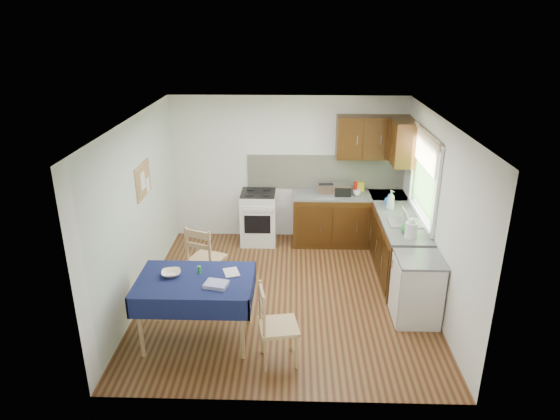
{
  "coord_description": "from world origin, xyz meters",
  "views": [
    {
      "loc": [
        0.1,
        -6.18,
        3.72
      ],
      "look_at": [
        -0.08,
        0.28,
        1.19
      ],
      "focal_mm": 32.0,
      "sensor_mm": 36.0,
      "label": 1
    }
  ],
  "objects_px": {
    "kettle": "(411,229)",
    "dining_table": "(195,287)",
    "chair_far": "(204,257)",
    "toaster": "(326,190)",
    "sandwich_press": "(340,189)",
    "chair_near": "(274,323)",
    "dish_rack": "(405,222)"
  },
  "relations": [
    {
      "from": "sandwich_press",
      "to": "dish_rack",
      "type": "distance_m",
      "value": 1.51
    },
    {
      "from": "chair_far",
      "to": "chair_near",
      "type": "bearing_deg",
      "value": 146.14
    },
    {
      "from": "chair_near",
      "to": "kettle",
      "type": "xyz_separation_m",
      "value": [
        1.8,
        1.51,
        0.52
      ]
    },
    {
      "from": "chair_far",
      "to": "toaster",
      "type": "xyz_separation_m",
      "value": [
        1.79,
        1.62,
        0.46
      ]
    },
    {
      "from": "sandwich_press",
      "to": "dish_rack",
      "type": "bearing_deg",
      "value": -35.39
    },
    {
      "from": "toaster",
      "to": "sandwich_press",
      "type": "distance_m",
      "value": 0.26
    },
    {
      "from": "chair_far",
      "to": "sandwich_press",
      "type": "distance_m",
      "value": 2.68
    },
    {
      "from": "dining_table",
      "to": "chair_near",
      "type": "xyz_separation_m",
      "value": [
        0.95,
        -0.4,
        -0.22
      ]
    },
    {
      "from": "dining_table",
      "to": "dish_rack",
      "type": "height_order",
      "value": "dish_rack"
    },
    {
      "from": "toaster",
      "to": "dish_rack",
      "type": "height_order",
      "value": "dish_rack"
    },
    {
      "from": "kettle",
      "to": "dining_table",
      "type": "bearing_deg",
      "value": -158.05
    },
    {
      "from": "dining_table",
      "to": "kettle",
      "type": "xyz_separation_m",
      "value": [
        2.75,
        1.11,
        0.3
      ]
    },
    {
      "from": "chair_near",
      "to": "toaster",
      "type": "bearing_deg",
      "value": -23.41
    },
    {
      "from": "toaster",
      "to": "dish_rack",
      "type": "relative_size",
      "value": 0.61
    },
    {
      "from": "sandwich_press",
      "to": "dish_rack",
      "type": "height_order",
      "value": "dish_rack"
    },
    {
      "from": "dining_table",
      "to": "sandwich_press",
      "type": "distance_m",
      "value": 3.44
    },
    {
      "from": "chair_near",
      "to": "dish_rack",
      "type": "xyz_separation_m",
      "value": [
        1.82,
        1.98,
        0.42
      ]
    },
    {
      "from": "sandwich_press",
      "to": "kettle",
      "type": "distance_m",
      "value": 1.9
    },
    {
      "from": "dining_table",
      "to": "dish_rack",
      "type": "relative_size",
      "value": 2.94
    },
    {
      "from": "chair_far",
      "to": "sandwich_press",
      "type": "bearing_deg",
      "value": -118.49
    },
    {
      "from": "sandwich_press",
      "to": "dish_rack",
      "type": "xyz_separation_m",
      "value": [
        0.84,
        -1.25,
        -0.07
      ]
    },
    {
      "from": "chair_near",
      "to": "sandwich_press",
      "type": "xyz_separation_m",
      "value": [
        0.99,
        3.23,
        0.49
      ]
    },
    {
      "from": "kettle",
      "to": "sandwich_press",
      "type": "bearing_deg",
      "value": 115.32
    },
    {
      "from": "chair_far",
      "to": "toaster",
      "type": "bearing_deg",
      "value": -115.87
    },
    {
      "from": "dish_rack",
      "to": "chair_far",
      "type": "bearing_deg",
      "value": -174.25
    },
    {
      "from": "dish_rack",
      "to": "kettle",
      "type": "bearing_deg",
      "value": -95.39
    },
    {
      "from": "toaster",
      "to": "sandwich_press",
      "type": "xyz_separation_m",
      "value": [
        0.25,
        0.06,
        -0.0
      ]
    },
    {
      "from": "chair_near",
      "to": "toaster",
      "type": "xyz_separation_m",
      "value": [
        0.74,
        3.17,
        0.49
      ]
    },
    {
      "from": "chair_near",
      "to": "kettle",
      "type": "distance_m",
      "value": 2.41
    },
    {
      "from": "chair_near",
      "to": "kettle",
      "type": "relative_size",
      "value": 3.34
    },
    {
      "from": "chair_far",
      "to": "dish_rack",
      "type": "relative_size",
      "value": 2.19
    },
    {
      "from": "dining_table",
      "to": "dish_rack",
      "type": "xyz_separation_m",
      "value": [
        2.77,
        1.58,
        0.2
      ]
    }
  ]
}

